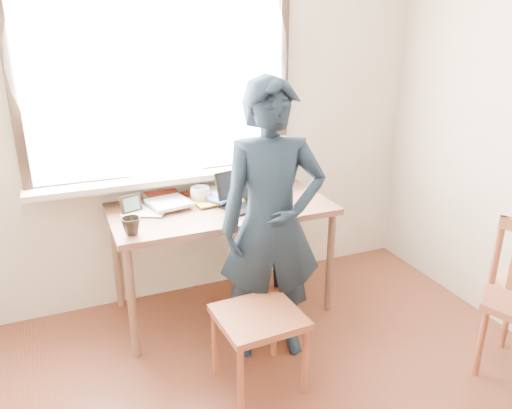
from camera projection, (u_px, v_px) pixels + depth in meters
name	position (u px, v px, depth m)	size (l,w,h in m)	color
room_shell	(320.00, 116.00, 1.75)	(3.52, 4.02, 2.61)	beige
desk	(221.00, 217.00, 3.35)	(1.46, 0.73, 0.78)	brown
laptop	(244.00, 197.00, 3.33)	(0.39, 0.34, 0.23)	black
mug_white	(200.00, 194.00, 3.38)	(0.13, 0.13, 0.11)	white
mug_dark	(131.00, 226.00, 2.87)	(0.11, 0.11, 0.10)	black
mouse	(283.00, 200.00, 3.38)	(0.09, 0.07, 0.04)	black
desk_clutter	(185.00, 197.00, 3.40)	(0.81, 0.47, 0.05)	white
book_a	(153.00, 201.00, 3.38)	(0.20, 0.27, 0.03)	white
book_b	(267.00, 186.00, 3.69)	(0.18, 0.25, 0.02)	white
picture_frame	(131.00, 205.00, 3.18)	(0.14, 0.06, 0.11)	black
work_chair	(259.00, 325.00, 2.73)	(0.47, 0.45, 0.45)	brown
person	(272.00, 224.00, 2.88)	(0.61, 0.40, 1.68)	black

